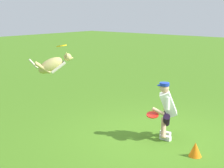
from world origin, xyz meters
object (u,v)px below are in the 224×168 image
object	(u,v)px
frisbee_held	(153,115)
training_cone	(195,149)
dog	(53,65)
person	(166,109)
frisbee_flying	(62,46)

from	to	relation	value
frisbee_held	training_cone	size ratio (longest dim) A/B	0.93
dog	frisbee_held	xyz separation A→B (m)	(-1.80, -1.28, -1.09)
dog	frisbee_held	bearing A→B (deg)	-19.47
person	dog	xyz separation A→B (m)	(1.94, 1.64, 1.01)
person	frisbee_flying	size ratio (longest dim) A/B	5.71
frisbee_held	person	bearing A→B (deg)	-110.52
frisbee_flying	training_cone	world-z (taller)	frisbee_flying
dog	frisbee_flying	size ratio (longest dim) A/B	3.72
person	frisbee_held	size ratio (longest dim) A/B	4.76
dog	training_cone	xyz separation A→B (m)	(-2.92, -1.13, -1.56)
person	training_cone	distance (m)	1.24
person	dog	bearing A→B (deg)	9.10
frisbee_held	training_cone	world-z (taller)	frisbee_held
training_cone	dog	bearing A→B (deg)	21.14
frisbee_held	dog	bearing A→B (deg)	35.33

